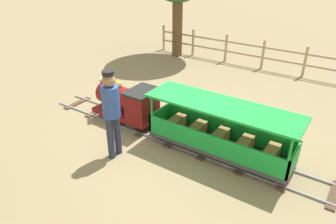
# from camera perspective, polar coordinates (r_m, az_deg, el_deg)

# --- Properties ---
(ground_plane) EXTENTS (60.00, 60.00, 0.00)m
(ground_plane) POSITION_cam_1_polar(r_m,az_deg,el_deg) (6.33, -1.05, -4.07)
(ground_plane) COLOR #8C7A56
(track) EXTENTS (0.73, 6.40, 0.04)m
(track) POSITION_cam_1_polar(r_m,az_deg,el_deg) (6.17, 1.55, -4.87)
(track) COLOR gray
(track) RESTS_ON ground_plane
(locomotive) EXTENTS (0.69, 1.45, 1.01)m
(locomotive) POSITION_cam_1_polar(r_m,az_deg,el_deg) (6.58, -7.31, 1.77)
(locomotive) COLOR maroon
(locomotive) RESTS_ON ground_plane
(passenger_car) EXTENTS (0.79, 2.70, 0.97)m
(passenger_car) POSITION_cam_1_polar(r_m,az_deg,el_deg) (5.60, 9.41, -4.11)
(passenger_car) COLOR #3F3F3F
(passenger_car) RESTS_ON ground_plane
(conductor_person) EXTENTS (0.30, 0.30, 1.62)m
(conductor_person) POSITION_cam_1_polar(r_m,az_deg,el_deg) (5.33, -10.32, 0.70)
(conductor_person) COLOR #282D47
(conductor_person) RESTS_ON ground_plane
(fence_section) EXTENTS (0.08, 7.48, 0.90)m
(fence_section) POSITION_cam_1_polar(r_m,az_deg,el_deg) (10.13, 16.98, 10.19)
(fence_section) COLOR tan
(fence_section) RESTS_ON ground_plane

